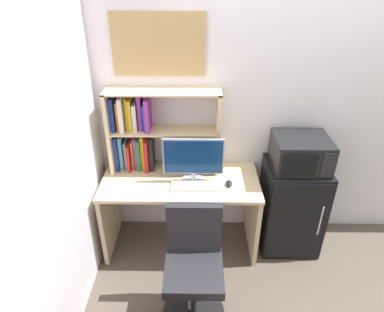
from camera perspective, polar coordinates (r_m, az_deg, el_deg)
wall_back at (r=3.09m, az=22.96°, el=8.38°), size 6.40×0.04×2.60m
desk at (r=2.96m, az=-1.94°, el=-7.49°), size 1.33×0.61×0.72m
hutch_bookshelf at (r=2.86m, az=-7.96°, el=4.26°), size 0.94×0.24×0.72m
monitor at (r=2.71m, az=0.22°, el=-0.55°), size 0.50×0.19×0.39m
keyboard at (r=2.75m, az=0.34°, el=-5.07°), size 0.38×0.15×0.02m
computer_mouse at (r=2.78m, az=6.30°, el=-4.65°), size 0.05×0.09×0.04m
mini_fridge at (r=3.17m, az=16.48°, el=-8.21°), size 0.51×0.49×0.84m
microwave at (r=2.88m, az=18.00°, el=0.54°), size 0.44×0.41×0.26m
desk_chair at (r=2.52m, az=0.31°, el=-19.11°), size 0.46×0.46×0.90m
wall_corkboard at (r=2.72m, az=-5.77°, el=18.35°), size 0.72×0.02×0.48m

